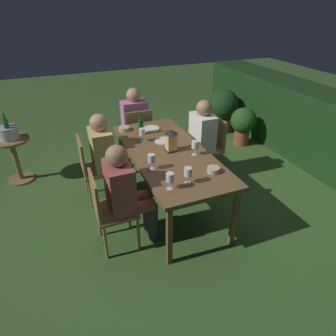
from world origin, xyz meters
The scene contains 26 objects.
ground_plane centered at (0.00, 0.00, 0.00)m, with size 16.00×16.00×0.00m, color #385B28.
dining_table centered at (0.00, 0.00, 0.70)m, with size 1.97×0.86×0.75m.
chair_side_left_b centered at (0.44, -0.82, 0.49)m, with size 0.42×0.40×0.87m.
person_in_rust centered at (0.44, -0.63, 0.64)m, with size 0.38×0.47×1.15m.
chair_head_near centered at (-1.23, 0.00, 0.49)m, with size 0.40×0.42×0.87m.
person_in_pink centered at (-1.43, 0.00, 0.64)m, with size 0.48×0.38×1.15m.
chair_side_right_a centered at (-0.44, 0.82, 0.49)m, with size 0.42×0.40×0.87m.
person_in_cream centered at (-0.44, 0.63, 0.64)m, with size 0.38×0.47×1.15m.
chair_side_left_a centered at (-0.44, -0.82, 0.49)m, with size 0.42×0.40×0.87m.
person_in_mustard centered at (-0.44, -0.63, 0.64)m, with size 0.38×0.47×1.15m.
lantern_centerpiece centered at (0.00, 0.04, 0.90)m, with size 0.15×0.15×0.27m.
green_bottle_on_table centered at (-0.60, -0.13, 0.86)m, with size 0.07×0.07×0.29m.
wine_glass_a centered at (0.19, 0.25, 0.87)m, with size 0.08×0.08×0.17m.
wine_glass_b centered at (0.72, -0.27, 0.87)m, with size 0.08×0.08×0.17m.
wine_glass_c centered at (0.70, -0.08, 0.87)m, with size 0.08×0.08×0.17m.
wine_glass_d centered at (0.31, -0.31, 0.87)m, with size 0.08×0.08×0.17m.
wine_glass_e centered at (-0.37, -0.19, 0.87)m, with size 0.08×0.08×0.17m.
plate_a centered at (-0.70, 0.04, 0.76)m, with size 0.22×0.22×0.01m, color white.
plate_b centered at (-0.27, 0.05, 0.76)m, with size 0.22×0.22×0.01m, color silver.
bowl_olives centered at (0.61, 0.25, 0.78)m, with size 0.13×0.13×0.05m.
bowl_bread centered at (-0.80, -0.31, 0.78)m, with size 0.15×0.15×0.05m.
side_table centered at (-1.33, -1.76, 0.43)m, with size 0.48×0.48×0.65m.
ice_bucket centered at (-1.33, -1.76, 0.75)m, with size 0.26×0.26×0.34m.
hedge_backdrop centered at (0.00, 2.59, 0.54)m, with size 5.75×0.71×1.09m, color #193816.
potted_plant_by_hedge centered at (-1.81, 1.88, 0.47)m, with size 0.58×0.58×0.82m.
potted_plant_corner centered at (-1.15, 1.88, 0.40)m, with size 0.44×0.44×0.67m.
Camera 1 is at (2.83, -1.15, 2.31)m, focal length 31.55 mm.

